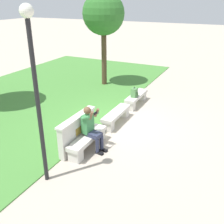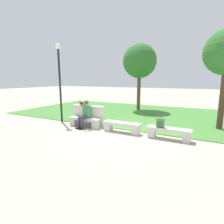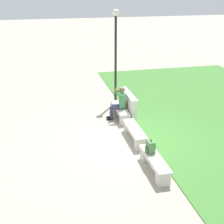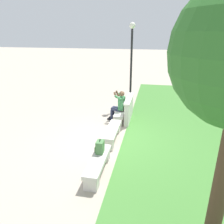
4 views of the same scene
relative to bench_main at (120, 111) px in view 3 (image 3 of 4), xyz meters
name	(u,v)px [view 3 (image 3 of 4)]	position (x,y,z in m)	size (l,w,h in m)	color
ground_plane	(134,140)	(1.97, 0.00, -0.29)	(80.00, 80.00, 0.00)	#B2A593
bench_main	(120,111)	(0.00, 0.00, 0.00)	(1.65, 0.40, 0.45)	beige
bench_near	(135,132)	(1.97, 0.00, 0.00)	(1.65, 0.40, 0.45)	beige
bench_mid	(155,162)	(3.95, 0.00, 0.00)	(1.65, 0.40, 0.45)	beige
backrest_wall_with_plaque	(129,105)	(0.00, 0.34, 0.23)	(1.74, 0.24, 1.01)	beige
person_photographer	(119,101)	(0.09, -0.08, 0.45)	(0.51, 0.76, 1.32)	black
backpack	(150,147)	(3.62, -0.03, 0.33)	(0.28, 0.24, 0.43)	#4C7F47
lamp_post	(116,44)	(-1.64, 0.20, 2.34)	(0.28, 0.28, 4.05)	black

